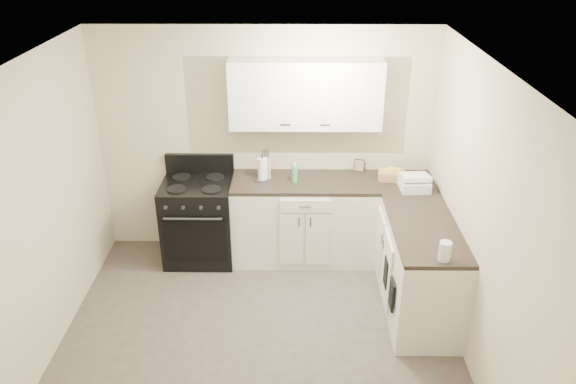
{
  "coord_description": "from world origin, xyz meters",
  "views": [
    {
      "loc": [
        0.3,
        -3.87,
        3.48
      ],
      "look_at": [
        0.25,
        0.85,
        1.13
      ],
      "focal_mm": 35.0,
      "sensor_mm": 36.0,
      "label": 1
    }
  ],
  "objects_px": {
    "paper_towel": "(262,169)",
    "countertop_grill": "(414,185)",
    "knife_block": "(266,168)",
    "wicker_basket": "(391,175)",
    "stove": "(199,221)"
  },
  "relations": [
    {
      "from": "knife_block",
      "to": "paper_towel",
      "type": "xyz_separation_m",
      "value": [
        -0.03,
        -0.04,
        0.01
      ]
    },
    {
      "from": "stove",
      "to": "paper_towel",
      "type": "xyz_separation_m",
      "value": [
        0.7,
        0.05,
        0.6
      ]
    },
    {
      "from": "paper_towel",
      "to": "countertop_grill",
      "type": "height_order",
      "value": "paper_towel"
    },
    {
      "from": "stove",
      "to": "countertop_grill",
      "type": "height_order",
      "value": "countertop_grill"
    },
    {
      "from": "wicker_basket",
      "to": "countertop_grill",
      "type": "height_order",
      "value": "countertop_grill"
    },
    {
      "from": "knife_block",
      "to": "paper_towel",
      "type": "bearing_deg",
      "value": -135.55
    },
    {
      "from": "stove",
      "to": "knife_block",
      "type": "relative_size",
      "value": 3.89
    },
    {
      "from": "paper_towel",
      "to": "stove",
      "type": "bearing_deg",
      "value": -175.7
    },
    {
      "from": "knife_block",
      "to": "countertop_grill",
      "type": "xyz_separation_m",
      "value": [
        1.53,
        -0.26,
        -0.06
      ]
    },
    {
      "from": "paper_towel",
      "to": "countertop_grill",
      "type": "distance_m",
      "value": 1.58
    },
    {
      "from": "stove",
      "to": "knife_block",
      "type": "xyz_separation_m",
      "value": [
        0.73,
        0.09,
        0.6
      ]
    },
    {
      "from": "paper_towel",
      "to": "countertop_grill",
      "type": "bearing_deg",
      "value": -8.01
    },
    {
      "from": "knife_block",
      "to": "countertop_grill",
      "type": "relative_size",
      "value": 0.81
    },
    {
      "from": "paper_towel",
      "to": "wicker_basket",
      "type": "xyz_separation_m",
      "value": [
        1.37,
        0.02,
        -0.08
      ]
    },
    {
      "from": "countertop_grill",
      "to": "wicker_basket",
      "type": "bearing_deg",
      "value": 126.58
    }
  ]
}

